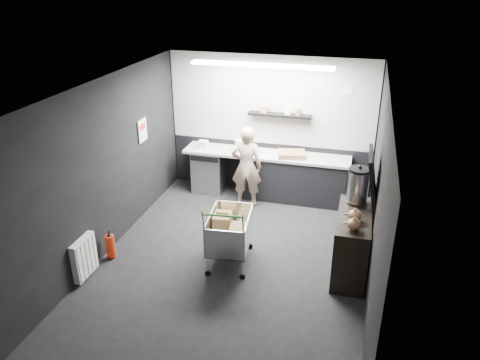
# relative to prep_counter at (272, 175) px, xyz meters

# --- Properties ---
(floor) EXTENTS (5.50, 5.50, 0.00)m
(floor) POSITION_rel_prep_counter_xyz_m (-0.14, -2.42, -0.46)
(floor) COLOR black
(floor) RESTS_ON ground
(ceiling) EXTENTS (5.50, 5.50, 0.00)m
(ceiling) POSITION_rel_prep_counter_xyz_m (-0.14, -2.42, 2.24)
(ceiling) COLOR silver
(ceiling) RESTS_ON wall_back
(wall_back) EXTENTS (5.50, 0.00, 5.50)m
(wall_back) POSITION_rel_prep_counter_xyz_m (-0.14, 0.33, 0.89)
(wall_back) COLOR black
(wall_back) RESTS_ON floor
(wall_front) EXTENTS (5.50, 0.00, 5.50)m
(wall_front) POSITION_rel_prep_counter_xyz_m (-0.14, -5.17, 0.89)
(wall_front) COLOR black
(wall_front) RESTS_ON floor
(wall_left) EXTENTS (0.00, 5.50, 5.50)m
(wall_left) POSITION_rel_prep_counter_xyz_m (-2.14, -2.42, 0.89)
(wall_left) COLOR black
(wall_left) RESTS_ON floor
(wall_right) EXTENTS (0.00, 5.50, 5.50)m
(wall_right) POSITION_rel_prep_counter_xyz_m (1.86, -2.42, 0.89)
(wall_right) COLOR black
(wall_right) RESTS_ON floor
(kitchen_wall_panel) EXTENTS (3.95, 0.02, 1.70)m
(kitchen_wall_panel) POSITION_rel_prep_counter_xyz_m (-0.14, 0.31, 1.39)
(kitchen_wall_panel) COLOR #B1B1AD
(kitchen_wall_panel) RESTS_ON wall_back
(dado_panel) EXTENTS (3.95, 0.02, 1.00)m
(dado_panel) POSITION_rel_prep_counter_xyz_m (-0.14, 0.31, 0.04)
(dado_panel) COLOR black
(dado_panel) RESTS_ON wall_back
(floating_shelf) EXTENTS (1.20, 0.22, 0.04)m
(floating_shelf) POSITION_rel_prep_counter_xyz_m (0.06, 0.20, 1.16)
(floating_shelf) COLOR black
(floating_shelf) RESTS_ON wall_back
(wall_clock) EXTENTS (0.20, 0.03, 0.20)m
(wall_clock) POSITION_rel_prep_counter_xyz_m (1.26, 0.30, 1.69)
(wall_clock) COLOR white
(wall_clock) RESTS_ON wall_back
(poster) EXTENTS (0.02, 0.30, 0.40)m
(poster) POSITION_rel_prep_counter_xyz_m (-2.12, -1.12, 1.09)
(poster) COLOR white
(poster) RESTS_ON wall_left
(poster_red_band) EXTENTS (0.02, 0.22, 0.10)m
(poster_red_band) POSITION_rel_prep_counter_xyz_m (-2.11, -1.12, 1.16)
(poster_red_band) COLOR red
(poster_red_band) RESTS_ON poster
(radiator) EXTENTS (0.10, 0.50, 0.60)m
(radiator) POSITION_rel_prep_counter_xyz_m (-2.08, -3.32, -0.11)
(radiator) COLOR white
(radiator) RESTS_ON wall_left
(ceiling_strip) EXTENTS (2.40, 0.20, 0.04)m
(ceiling_strip) POSITION_rel_prep_counter_xyz_m (-0.14, -0.57, 2.21)
(ceiling_strip) COLOR white
(ceiling_strip) RESTS_ON ceiling
(prep_counter) EXTENTS (3.20, 0.61, 0.90)m
(prep_counter) POSITION_rel_prep_counter_xyz_m (0.00, 0.00, 0.00)
(prep_counter) COLOR black
(prep_counter) RESTS_ON floor
(person) EXTENTS (0.61, 0.43, 1.56)m
(person) POSITION_rel_prep_counter_xyz_m (-0.41, -0.45, 0.32)
(person) COLOR beige
(person) RESTS_ON floor
(shopping_cart) EXTENTS (0.68, 1.04, 1.09)m
(shopping_cart) POSITION_rel_prep_counter_xyz_m (-0.18, -2.38, 0.06)
(shopping_cart) COLOR silver
(shopping_cart) RESTS_ON floor
(sideboard) EXTENTS (0.54, 1.26, 1.89)m
(sideboard) POSITION_rel_prep_counter_xyz_m (1.62, -2.12, 0.14)
(sideboard) COLOR black
(sideboard) RESTS_ON floor
(fire_extinguisher) EXTENTS (0.14, 0.14, 0.46)m
(fire_extinguisher) POSITION_rel_prep_counter_xyz_m (-1.99, -2.76, -0.24)
(fire_extinguisher) COLOR red
(fire_extinguisher) RESTS_ON floor
(cardboard_box) EXTENTS (0.57, 0.48, 0.10)m
(cardboard_box) POSITION_rel_prep_counter_xyz_m (0.37, -0.05, 0.49)
(cardboard_box) COLOR #8D674B
(cardboard_box) RESTS_ON prep_counter
(pink_tub) EXTENTS (0.23, 0.23, 0.23)m
(pink_tub) POSITION_rel_prep_counter_xyz_m (-0.64, 0.00, 0.56)
(pink_tub) COLOR beige
(pink_tub) RESTS_ON prep_counter
(white_container) EXTENTS (0.18, 0.14, 0.16)m
(white_container) POSITION_rel_prep_counter_xyz_m (-1.39, -0.05, 0.52)
(white_container) COLOR white
(white_container) RESTS_ON prep_counter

